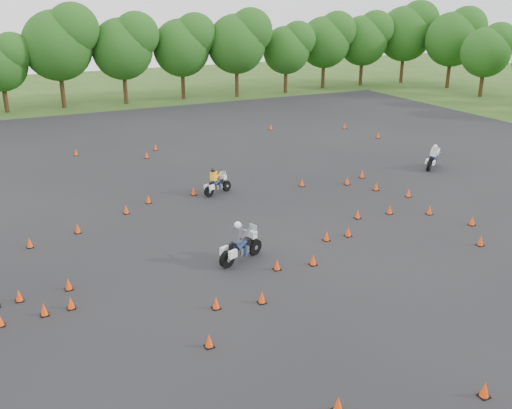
# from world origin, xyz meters

# --- Properties ---
(ground) EXTENTS (140.00, 140.00, 0.00)m
(ground) POSITION_xyz_m (0.00, 0.00, 0.00)
(ground) COLOR #2D5119
(ground) RESTS_ON ground
(asphalt_pad) EXTENTS (62.00, 62.00, 0.00)m
(asphalt_pad) POSITION_xyz_m (0.00, 6.00, 0.01)
(asphalt_pad) COLOR black
(asphalt_pad) RESTS_ON ground
(treeline) EXTENTS (87.22, 32.43, 10.59)m
(treeline) POSITION_xyz_m (0.87, 35.02, 4.66)
(treeline) COLOR #1E4C15
(treeline) RESTS_ON ground
(traffic_cones) EXTENTS (36.81, 33.36, 0.45)m
(traffic_cones) POSITION_xyz_m (-0.70, 5.41, 0.23)
(traffic_cones) COLOR #F9430A
(traffic_cones) RESTS_ON asphalt_pad
(rider_grey) EXTENTS (2.50, 1.58, 1.85)m
(rider_grey) POSITION_xyz_m (-2.18, 0.99, 0.93)
(rider_grey) COLOR #3F4146
(rider_grey) RESTS_ON ground
(rider_yellow) EXTENTS (2.05, 1.29, 1.52)m
(rider_yellow) POSITION_xyz_m (0.29, 9.45, 0.76)
(rider_yellow) COLOR #FFAA16
(rider_yellow) RESTS_ON ground
(rider_white) EXTENTS (2.11, 1.74, 1.63)m
(rider_white) POSITION_xyz_m (14.72, 8.12, 0.82)
(rider_white) COLOR beige
(rider_white) RESTS_ON ground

